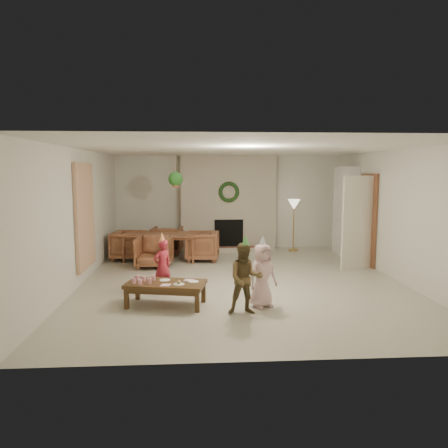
{
  "coord_description": "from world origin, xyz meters",
  "views": [
    {
      "loc": [
        -0.83,
        -7.95,
        2.11
      ],
      "look_at": [
        -0.3,
        0.4,
        1.05
      ],
      "focal_mm": 34.05,
      "sensor_mm": 36.0,
      "label": 1
    }
  ],
  "objects": [
    {
      "name": "floor",
      "position": [
        0.0,
        0.0,
        0.0
      ],
      "size": [
        7.0,
        7.0,
        0.0
      ],
      "primitive_type": "plane",
      "color": "#B7B29E",
      "rests_on": "ground"
    },
    {
      "name": "ceiling",
      "position": [
        0.0,
        0.0,
        2.5
      ],
      "size": [
        7.0,
        7.0,
        0.0
      ],
      "primitive_type": "plane",
      "rotation": [
        3.14,
        0.0,
        0.0
      ],
      "color": "white",
      "rests_on": "wall_back"
    },
    {
      "name": "wall_back",
      "position": [
        0.0,
        3.5,
        1.25
      ],
      "size": [
        7.0,
        0.0,
        7.0
      ],
      "primitive_type": "plane",
      "rotation": [
        1.57,
        0.0,
        0.0
      ],
      "color": "silver",
      "rests_on": "floor"
    },
    {
      "name": "wall_front",
      "position": [
        0.0,
        -3.5,
        1.25
      ],
      "size": [
        7.0,
        0.0,
        7.0
      ],
      "primitive_type": "plane",
      "rotation": [
        -1.57,
        0.0,
        0.0
      ],
      "color": "silver",
      "rests_on": "floor"
    },
    {
      "name": "wall_left",
      "position": [
        -3.0,
        0.0,
        1.25
      ],
      "size": [
        0.0,
        7.0,
        7.0
      ],
      "primitive_type": "plane",
      "rotation": [
        1.57,
        0.0,
        1.57
      ],
      "color": "silver",
      "rests_on": "floor"
    },
    {
      "name": "wall_right",
      "position": [
        3.0,
        0.0,
        1.25
      ],
      "size": [
        0.0,
        7.0,
        7.0
      ],
      "primitive_type": "plane",
      "rotation": [
        1.57,
        0.0,
        -1.57
      ],
      "color": "silver",
      "rests_on": "floor"
    },
    {
      "name": "fireplace_mass",
      "position": [
        0.0,
        3.3,
        1.25
      ],
      "size": [
        2.5,
        0.4,
        2.5
      ],
      "primitive_type": "cube",
      "color": "#522D15",
      "rests_on": "floor"
    },
    {
      "name": "fireplace_hearth",
      "position": [
        0.0,
        2.95,
        0.06
      ],
      "size": [
        1.6,
        0.3,
        0.12
      ],
      "primitive_type": "cube",
      "color": "#5C2219",
      "rests_on": "floor"
    },
    {
      "name": "fireplace_firebox",
      "position": [
        0.0,
        3.12,
        0.45
      ],
      "size": [
        0.75,
        0.12,
        0.75
      ],
      "primitive_type": "cube",
      "color": "black",
      "rests_on": "floor"
    },
    {
      "name": "fireplace_wreath",
      "position": [
        0.0,
        3.07,
        1.55
      ],
      "size": [
        0.54,
        0.1,
        0.54
      ],
      "primitive_type": "torus",
      "rotation": [
        1.57,
        0.0,
        0.0
      ],
      "color": "#183915",
      "rests_on": "fireplace_mass"
    },
    {
      "name": "floor_lamp_base",
      "position": [
        1.71,
        3.0,
        0.01
      ],
      "size": [
        0.25,
        0.25,
        0.03
      ],
      "primitive_type": "cylinder",
      "color": "gold",
      "rests_on": "floor"
    },
    {
      "name": "floor_lamp_post",
      "position": [
        1.71,
        3.0,
        0.63
      ],
      "size": [
        0.03,
        0.03,
        1.22
      ],
      "primitive_type": "cylinder",
      "color": "gold",
      "rests_on": "floor"
    },
    {
      "name": "floor_lamp_shade",
      "position": [
        1.71,
        3.0,
        1.22
      ],
      "size": [
        0.33,
        0.33,
        0.27
      ],
      "primitive_type": "cone",
      "rotation": [
        3.14,
        0.0,
        0.0
      ],
      "color": "beige",
      "rests_on": "floor_lamp_post"
    },
    {
      "name": "bookshelf_carcass",
      "position": [
        2.84,
        2.3,
        1.1
      ],
      "size": [
        0.3,
        1.0,
        2.2
      ],
      "primitive_type": "cube",
      "color": "white",
      "rests_on": "floor"
    },
    {
      "name": "bookshelf_shelf_a",
      "position": [
        2.82,
        2.3,
        0.45
      ],
      "size": [
        0.3,
        0.92,
        0.03
      ],
      "primitive_type": "cube",
      "color": "white",
      "rests_on": "bookshelf_carcass"
    },
    {
      "name": "bookshelf_shelf_b",
      "position": [
        2.82,
        2.3,
        0.85
      ],
      "size": [
        0.3,
        0.92,
        0.03
      ],
      "primitive_type": "cube",
      "color": "white",
      "rests_on": "bookshelf_carcass"
    },
    {
      "name": "bookshelf_shelf_c",
      "position": [
        2.82,
        2.3,
        1.25
      ],
      "size": [
        0.3,
        0.92,
        0.03
      ],
      "primitive_type": "cube",
      "color": "white",
      "rests_on": "bookshelf_carcass"
    },
    {
      "name": "bookshelf_shelf_d",
      "position": [
        2.82,
        2.3,
        1.65
      ],
      "size": [
        0.3,
        0.92,
        0.03
      ],
      "primitive_type": "cube",
      "color": "white",
      "rests_on": "bookshelf_carcass"
    },
    {
      "name": "books_row_lower",
      "position": [
        2.8,
        2.15,
        0.59
      ],
      "size": [
        0.2,
        0.4,
        0.24
      ],
      "primitive_type": "cube",
      "color": "#A41E1F",
      "rests_on": "bookshelf_shelf_a"
    },
    {
      "name": "books_row_mid",
      "position": [
        2.8,
        2.35,
        0.99
      ],
      "size": [
        0.2,
        0.44,
        0.24
      ],
      "primitive_type": "cube",
      "color": "#284E93",
      "rests_on": "bookshelf_shelf_b"
    },
    {
      "name": "books_row_upper",
      "position": [
        2.8,
        2.2,
        1.38
      ],
      "size": [
        0.2,
        0.36,
        0.22
      ],
      "primitive_type": "cube",
      "color": "#C7842A",
      "rests_on": "bookshelf_shelf_c"
    },
    {
      "name": "door_frame",
      "position": [
        2.96,
        1.2,
        1.02
      ],
      "size": [
        0.05,
        0.86,
        2.04
      ],
      "primitive_type": "cube",
      "color": "brown",
      "rests_on": "floor"
    },
    {
      "name": "door_leaf",
      "position": [
        2.58,
        0.82,
        1.0
      ],
      "size": [
        0.77,
        0.32,
        2.0
      ],
      "primitive_type": "cube",
      "rotation": [
        0.0,
        0.0,
        -1.22
      ],
      "color": "beige",
      "rests_on": "floor"
    },
    {
      "name": "curtain_panel",
      "position": [
        -2.96,
        0.2,
        1.25
      ],
      "size": [
        0.06,
        1.2,
        2.0
      ],
      "primitive_type": "cube",
      "color": "beige",
      "rests_on": "wall_left"
    },
    {
      "name": "dining_table",
      "position": [
        -1.69,
        2.01,
        0.31
      ],
      "size": [
        1.87,
        1.18,
        0.62
      ],
      "primitive_type": "imported",
      "rotation": [
        0.0,
        0.0,
        -0.11
      ],
      "color": "brown",
      "rests_on": "floor"
    },
    {
      "name": "dining_chair_near",
      "position": [
        -1.77,
        1.24,
        0.34
      ],
      "size": [
        0.82,
        0.83,
        0.69
      ],
      "primitive_type": "imported",
      "rotation": [
        0.0,
        0.0,
        -0.11
      ],
      "color": "brown",
      "rests_on": "floor"
    },
    {
      "name": "dining_chair_far",
      "position": [
        -1.6,
        2.78,
        0.34
      ],
      "size": [
        0.82,
        0.83,
        0.69
      ],
      "primitive_type": "imported",
      "rotation": [
        0.0,
        0.0,
        3.03
      ],
      "color": "brown",
      "rests_on": "floor"
    },
    {
      "name": "dining_chair_left",
      "position": [
        -2.46,
        2.1,
        0.34
      ],
      "size": [
        0.83,
        0.82,
        0.69
      ],
      "primitive_type": "imported",
      "rotation": [
        0.0,
        0.0,
        1.46
      ],
      "color": "brown",
      "rests_on": "floor"
    },
    {
      "name": "dining_chair_right",
      "position": [
        -0.72,
        1.9,
        0.34
      ],
      "size": [
        0.83,
        0.82,
        0.69
      ],
      "primitive_type": "imported",
      "rotation": [
        0.0,
        0.0,
        -1.68
      ],
      "color": "brown",
      "rests_on": "floor"
    },
    {
      "name": "hanging_plant_cord",
      "position": [
        -1.3,
        1.5,
        2.15
      ],
      "size": [
        0.01,
        0.01,
        0.7
      ],
      "primitive_type": "cylinder",
      "color": "tan",
      "rests_on": "ceiling"
    },
    {
      "name": "hanging_plant_pot",
      "position": [
        -1.3,
        1.5,
        1.8
      ],
      "size": [
        0.16,
        0.16,
        0.12
      ],
      "primitive_type": "cylinder",
      "color": "brown",
      "rests_on": "hanging_plant_cord"
    },
    {
      "name": "hanging_plant_foliage",
      "position": [
        -1.3,
        1.5,
        1.92
      ],
      "size": [
        0.32,
        0.32,
        0.32
      ],
      "primitive_type": "sphere",
      "color": "#1D541C",
      "rests_on": "hanging_plant_pot"
    },
    {
      "name": "coffee_table_top",
      "position": [
        -1.33,
        -1.45,
        0.35
      ],
      "size": [
        1.31,
        0.85,
        0.06
      ],
      "primitive_type": "cube",
      "rotation": [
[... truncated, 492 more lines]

